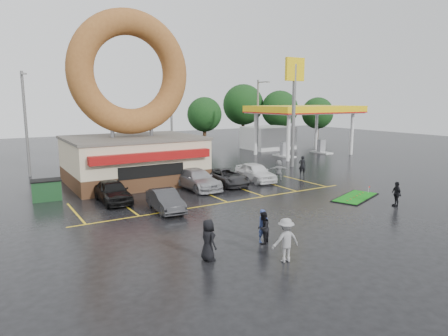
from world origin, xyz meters
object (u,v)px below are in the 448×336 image
person_blue (263,226)px  putting_green (355,197)px  car_grey (227,177)px  shell_sign (294,92)px  streetlight_right (258,115)px  car_silver (197,179)px  streetlight_left (26,121)px  person_cameraman (396,194)px  car_black (113,191)px  donut_shop (132,127)px  car_white (255,172)px  gas_station (288,123)px  dumpster (46,190)px  streetlight_mid (172,117)px  car_dgrey (165,200)px

person_blue → putting_green: 11.19m
car_grey → shell_sign: bearing=22.7°
streetlight_right → car_silver: bearing=-138.7°
streetlight_left → person_cameraman: 29.69m
car_black → putting_green: size_ratio=0.93×
donut_shop → car_grey: (5.78, -4.97, -3.82)m
car_grey → streetlight_left: bearing=138.4°
car_white → person_cameraman: bearing=-70.6°
streetlight_left → car_silver: 16.18m
gas_station → streetlight_left: 30.04m
streetlight_right → car_silver: 21.47m
shell_sign → car_white: 10.73m
person_blue → person_cameraman: bearing=-0.5°
person_cameraman → dumpster: size_ratio=0.87×
shell_sign → dumpster: 24.00m
gas_station → streetlight_right: streetlight_right is taller
car_black → dumpster: car_black is taller
streetlight_left → car_white: 20.01m
donut_shop → shell_sign: bearing=-3.5°
streetlight_mid → putting_green: (4.11, -21.05, -4.75)m
streetlight_mid → car_silver: bearing=-106.5°
car_white → person_cameraman: 11.33m
donut_shop → car_dgrey: size_ratio=3.44×
car_white → streetlight_mid: bearing=101.2°
car_black → car_white: size_ratio=0.97×
streetlight_mid → car_black: streetlight_mid is taller
donut_shop → car_grey: donut_shop is taller
streetlight_left → streetlight_mid: 14.04m
streetlight_left → person_blue: bearing=-72.3°
streetlight_right → car_black: size_ratio=2.08×
gas_station → dumpster: 31.97m
car_dgrey → car_grey: car_dgrey is taller
car_white → streetlight_right: bearing=57.4°
car_silver → car_grey: car_silver is taller
dumpster → person_blue: bearing=-57.0°
shell_sign → dumpster: bearing=-175.6°
car_white → person_blue: 14.19m
car_black → person_blue: bearing=-69.9°
car_grey → car_white: car_white is taller
shell_sign → gas_station: bearing=51.9°
dumpster → streetlight_mid: bearing=42.1°
car_white → person_cameraman: person_cameraman is taller
donut_shop → dumpster: (-6.97, -2.74, -3.81)m
car_dgrey → shell_sign: bearing=30.6°
car_black → car_dgrey: (2.12, -3.66, -0.09)m
donut_shop → car_silver: bearing=-57.5°
gas_station → car_dgrey: size_ratio=3.48×
streetlight_right → putting_green: streetlight_right is taller
car_grey → car_white: (2.78, 0.00, 0.11)m
car_black → person_blue: person_blue is taller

